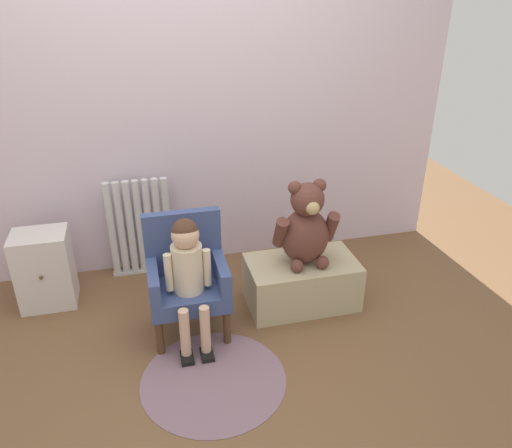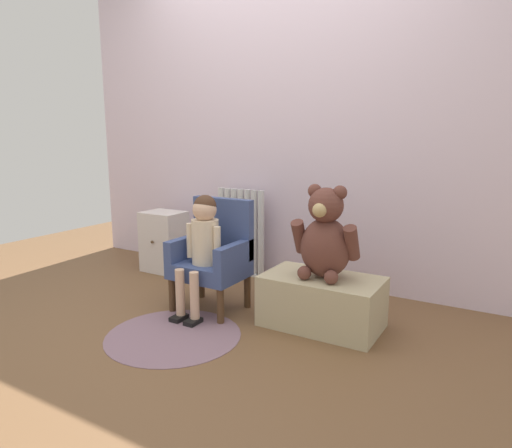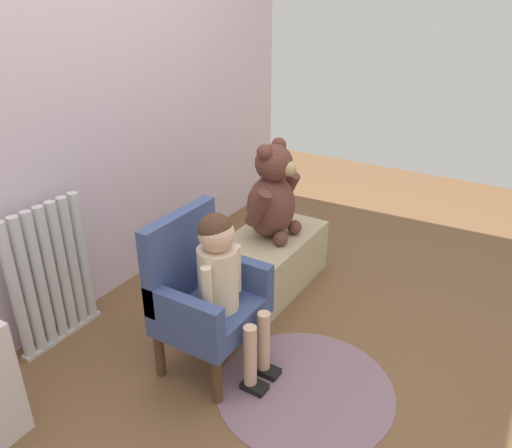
{
  "view_description": "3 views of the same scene",
  "coord_description": "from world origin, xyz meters",
  "px_view_note": "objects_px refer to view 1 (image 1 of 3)",
  "views": [
    {
      "loc": [
        -0.27,
        -2.04,
        1.89
      ],
      "look_at": [
        0.34,
        0.43,
        0.62
      ],
      "focal_mm": 35.0,
      "sensor_mm": 36.0,
      "label": 1
    },
    {
      "loc": [
        1.61,
        -1.91,
        1.11
      ],
      "look_at": [
        0.26,
        0.38,
        0.59
      ],
      "focal_mm": 32.0,
      "sensor_mm": 36.0,
      "label": 2
    },
    {
      "loc": [
        -1.51,
        -0.75,
        1.56
      ],
      "look_at": [
        0.32,
        0.37,
        0.54
      ],
      "focal_mm": 35.0,
      "sensor_mm": 36.0,
      "label": 3
    }
  ],
  "objects_px": {
    "child_armchair": "(187,276)",
    "low_bench": "(301,282)",
    "radiator": "(140,228)",
    "small_dresser": "(45,269)",
    "floor_rug": "(214,380)",
    "child_figure": "(188,265)",
    "large_teddy_bear": "(306,227)"
  },
  "relations": [
    {
      "from": "radiator",
      "to": "floor_rug",
      "type": "height_order",
      "value": "radiator"
    },
    {
      "from": "child_armchair",
      "to": "large_teddy_bear",
      "type": "bearing_deg",
      "value": 5.73
    },
    {
      "from": "small_dresser",
      "to": "low_bench",
      "type": "xyz_separation_m",
      "value": [
        1.56,
        -0.39,
        -0.1
      ]
    },
    {
      "from": "low_bench",
      "to": "small_dresser",
      "type": "bearing_deg",
      "value": 166.0
    },
    {
      "from": "child_armchair",
      "to": "low_bench",
      "type": "xyz_separation_m",
      "value": [
        0.72,
        0.07,
        -0.2
      ]
    },
    {
      "from": "child_armchair",
      "to": "floor_rug",
      "type": "relative_size",
      "value": 0.93
    },
    {
      "from": "child_armchair",
      "to": "low_bench",
      "type": "relative_size",
      "value": 1.04
    },
    {
      "from": "large_teddy_bear",
      "to": "low_bench",
      "type": "bearing_deg",
      "value": -176.27
    },
    {
      "from": "low_bench",
      "to": "child_armchair",
      "type": "bearing_deg",
      "value": -174.24
    },
    {
      "from": "small_dresser",
      "to": "low_bench",
      "type": "distance_m",
      "value": 1.61
    },
    {
      "from": "low_bench",
      "to": "floor_rug",
      "type": "distance_m",
      "value": 0.88
    },
    {
      "from": "low_bench",
      "to": "large_teddy_bear",
      "type": "xyz_separation_m",
      "value": [
        0.01,
        0.0,
        0.39
      ]
    },
    {
      "from": "large_teddy_bear",
      "to": "child_figure",
      "type": "bearing_deg",
      "value": -165.82
    },
    {
      "from": "radiator",
      "to": "large_teddy_bear",
      "type": "xyz_separation_m",
      "value": [
        0.97,
        -0.62,
        0.19
      ]
    },
    {
      "from": "radiator",
      "to": "large_teddy_bear",
      "type": "relative_size",
      "value": 1.29
    },
    {
      "from": "small_dresser",
      "to": "radiator",
      "type": "bearing_deg",
      "value": 21.26
    },
    {
      "from": "child_figure",
      "to": "child_armchair",
      "type": "bearing_deg",
      "value": 90.0
    },
    {
      "from": "child_armchair",
      "to": "large_teddy_bear",
      "type": "relative_size",
      "value": 1.32
    },
    {
      "from": "child_figure",
      "to": "large_teddy_bear",
      "type": "distance_m",
      "value": 0.76
    },
    {
      "from": "child_armchair",
      "to": "floor_rug",
      "type": "height_order",
      "value": "child_armchair"
    },
    {
      "from": "small_dresser",
      "to": "large_teddy_bear",
      "type": "xyz_separation_m",
      "value": [
        1.57,
        -0.39,
        0.29
      ]
    },
    {
      "from": "radiator",
      "to": "floor_rug",
      "type": "relative_size",
      "value": 0.91
    },
    {
      "from": "floor_rug",
      "to": "low_bench",
      "type": "bearing_deg",
      "value": 39.81
    },
    {
      "from": "child_figure",
      "to": "floor_rug",
      "type": "distance_m",
      "value": 0.62
    },
    {
      "from": "radiator",
      "to": "small_dresser",
      "type": "relative_size",
      "value": 1.4
    },
    {
      "from": "radiator",
      "to": "low_bench",
      "type": "distance_m",
      "value": 1.16
    },
    {
      "from": "small_dresser",
      "to": "child_armchair",
      "type": "xyz_separation_m",
      "value": [
        0.84,
        -0.46,
        0.11
      ]
    },
    {
      "from": "child_armchair",
      "to": "child_figure",
      "type": "distance_m",
      "value": 0.18
    },
    {
      "from": "large_teddy_bear",
      "to": "floor_rug",
      "type": "height_order",
      "value": "large_teddy_bear"
    },
    {
      "from": "radiator",
      "to": "child_armchair",
      "type": "xyz_separation_m",
      "value": [
        0.24,
        -0.7,
        0.01
      ]
    },
    {
      "from": "floor_rug",
      "to": "radiator",
      "type": "bearing_deg",
      "value": 104.09
    },
    {
      "from": "radiator",
      "to": "low_bench",
      "type": "height_order",
      "value": "radiator"
    }
  ]
}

